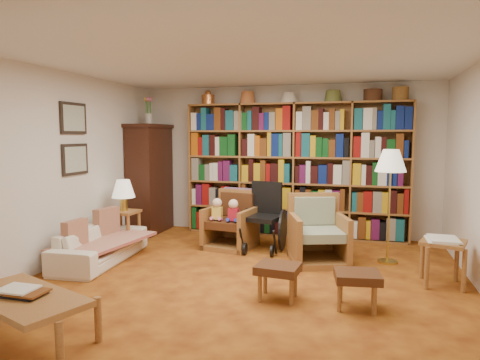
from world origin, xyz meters
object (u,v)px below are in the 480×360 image
(side_table_lamp, at_px, (124,220))
(footstool_b, at_px, (357,279))
(armchair_leather, at_px, (232,223))
(footstool_a, at_px, (278,271))
(armchair_sage, at_px, (319,236))
(side_table_papers, at_px, (443,248))
(wheelchair, at_px, (265,219))
(floor_lamp, at_px, (391,165))
(coffee_table, at_px, (24,301))
(sofa, at_px, (101,244))

(side_table_lamp, xyz_separation_m, footstool_b, (3.39, -1.45, -0.11))
(armchair_leather, distance_m, footstool_a, 2.17)
(armchair_leather, relative_size, armchair_sage, 0.91)
(footstool_a, bearing_deg, armchair_sage, 79.28)
(armchair_leather, bearing_deg, side_table_papers, -20.02)
(wheelchair, xyz_separation_m, footstool_a, (0.55, -1.87, -0.15))
(floor_lamp, xyz_separation_m, coffee_table, (-2.90, -3.15, -0.91))
(sofa, distance_m, wheelchair, 2.31)
(wheelchair, relative_size, side_table_papers, 1.78)
(sofa, bearing_deg, armchair_sage, -77.89)
(footstool_a, bearing_deg, side_table_papers, 27.79)
(wheelchair, xyz_separation_m, side_table_papers, (2.24, -0.97, -0.03))
(wheelchair, relative_size, footstool_b, 2.09)
(floor_lamp, relative_size, footstool_b, 3.15)
(wheelchair, bearing_deg, footstool_a, -73.63)
(sofa, height_order, side_table_papers, side_table_papers)
(sofa, height_order, armchair_sage, armchair_sage)
(armchair_sage, relative_size, wheelchair, 0.95)
(armchair_leather, relative_size, coffee_table, 0.70)
(armchair_leather, distance_m, footstool_b, 2.67)
(wheelchair, distance_m, footstool_a, 1.95)
(sofa, xyz_separation_m, side_table_lamp, (-0.10, 0.76, 0.17))
(armchair_leather, bearing_deg, wheelchair, -3.32)
(armchair_leather, height_order, wheelchair, wheelchair)
(sofa, bearing_deg, coffee_table, -164.99)
(floor_lamp, distance_m, coffee_table, 4.38)
(armchair_leather, relative_size, wheelchair, 0.87)
(floor_lamp, bearing_deg, sofa, -165.21)
(floor_lamp, bearing_deg, coffee_table, -132.63)
(coffee_table, bearing_deg, wheelchair, 70.59)
(side_table_lamp, height_order, armchair_leather, armchair_leather)
(footstool_b, bearing_deg, sofa, 168.14)
(armchair_leather, bearing_deg, coffee_table, -101.31)
(side_table_lamp, height_order, wheelchair, wheelchair)
(wheelchair, bearing_deg, armchair_sage, -25.09)
(floor_lamp, xyz_separation_m, footstool_b, (-0.38, -1.66, -0.99))
(side_table_lamp, height_order, armchair_sage, armchair_sage)
(footstool_b, bearing_deg, side_table_lamp, 156.78)
(side_table_papers, relative_size, coffee_table, 0.45)
(armchair_sage, distance_m, coffee_table, 3.62)
(footstool_a, xyz_separation_m, footstool_b, (0.78, -0.03, -0.00))
(armchair_leather, xyz_separation_m, armchair_sage, (1.34, -0.42, -0.02))
(side_table_papers, distance_m, footstool_b, 1.30)
(side_table_lamp, height_order, side_table_papers, side_table_lamp)
(side_table_lamp, relative_size, side_table_papers, 0.99)
(footstool_b, bearing_deg, floor_lamp, 77.17)
(armchair_leather, xyz_separation_m, floor_lamp, (2.22, -0.27, 0.93))
(armchair_leather, distance_m, armchair_sage, 1.40)
(side_table_lamp, bearing_deg, footstool_a, -28.62)
(armchair_sage, distance_m, wheelchair, 0.92)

